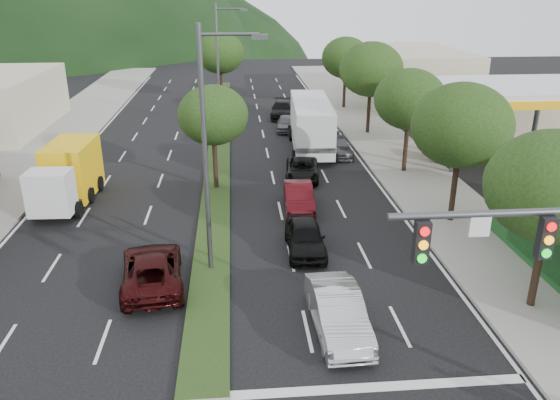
{
  "coord_description": "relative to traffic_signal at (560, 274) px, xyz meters",
  "views": [
    {
      "loc": [
        1.17,
        -12.69,
        11.2
      ],
      "look_at": [
        3.23,
        11.3,
        1.77
      ],
      "focal_mm": 35.0,
      "sensor_mm": 36.0,
      "label": 1
    }
  ],
  "objects": [
    {
      "name": "tree_r_a",
      "position": [
        2.97,
        5.54,
        0.17
      ],
      "size": [
        4.6,
        4.6,
        6.63
      ],
      "color": "black",
      "rests_on": "sidewalk_right"
    },
    {
      "name": "car_queue_c",
      "position": [
        -4.53,
        15.91,
        -3.95
      ],
      "size": [
        1.63,
        4.27,
        1.39
      ],
      "primitive_type": "imported",
      "rotation": [
        0.0,
        0.0,
        -0.04
      ],
      "color": "#490C11",
      "rests_on": "ground"
    },
    {
      "name": "motorhome",
      "position": [
        -2.29,
        27.41,
        -2.74
      ],
      "size": [
        3.46,
        9.49,
        3.58
      ],
      "rotation": [
        0.0,
        0.0,
        -0.06
      ],
      "color": "silver",
      "rests_on": "ground"
    },
    {
      "name": "sidewalk_left",
      "position": [
        -22.03,
        26.54,
        -4.57
      ],
      "size": [
        6.0,
        90.0,
        0.15
      ],
      "primitive_type": "cube",
      "color": "gray",
      "rests_on": "ground"
    },
    {
      "name": "tree_r_b",
      "position": [
        2.97,
        13.54,
        0.39
      ],
      "size": [
        4.8,
        4.8,
        6.94
      ],
      "color": "black",
      "rests_on": "sidewalk_right"
    },
    {
      "name": "car_queue_f",
      "position": [
        -3.41,
        38.23,
        -3.94
      ],
      "size": [
        2.61,
        5.1,
        1.42
      ],
      "primitive_type": "imported",
      "rotation": [
        0.0,
        0.0,
        -0.13
      ],
      "color": "black",
      "rests_on": "ground"
    },
    {
      "name": "car_queue_d",
      "position": [
        -3.73,
        20.91,
        -4.04
      ],
      "size": [
        2.48,
        4.53,
        1.2
      ],
      "primitive_type": "imported",
      "rotation": [
        0.0,
        0.0,
        -0.12
      ],
      "color": "black",
      "rests_on": "ground"
    },
    {
      "name": "tree_med_near",
      "position": [
        -9.03,
        19.54,
        -0.22
      ],
      "size": [
        4.0,
        4.0,
        6.02
      ],
      "color": "black",
      "rests_on": "median"
    },
    {
      "name": "car_queue_b",
      "position": [
        -0.55,
        25.91,
        -4.02
      ],
      "size": [
        1.75,
        4.28,
        1.24
      ],
      "primitive_type": "imported",
      "rotation": [
        0.0,
        0.0,
        -0.0
      ],
      "color": "#4A4A4F",
      "rests_on": "ground"
    },
    {
      "name": "bldg_right_far",
      "position": [
        10.47,
        45.54,
        -2.05
      ],
      "size": [
        10.0,
        16.0,
        5.2
      ],
      "primitive_type": "cube",
      "color": "beige",
      "rests_on": "ground"
    },
    {
      "name": "sedan_silver",
      "position": [
        -4.49,
        4.7,
        -3.89
      ],
      "size": [
        1.79,
        4.67,
        1.52
      ],
      "primitive_type": "imported",
      "rotation": [
        0.0,
        0.0,
        0.04
      ],
      "color": "#B4B7BC",
      "rests_on": "ground"
    },
    {
      "name": "streetlight_mid",
      "position": [
        -8.82,
        34.54,
        0.94
      ],
      "size": [
        2.6,
        0.25,
        10.0
      ],
      "color": "#47494C",
      "rests_on": "ground"
    },
    {
      "name": "car_queue_a",
      "position": [
        -4.83,
        10.91,
        -3.94
      ],
      "size": [
        1.74,
        4.18,
        1.42
      ],
      "primitive_type": "imported",
      "rotation": [
        0.0,
        0.0,
        -0.02
      ],
      "color": "black",
      "rests_on": "ground"
    },
    {
      "name": "sidewalk_right",
      "position": [
        3.47,
        26.54,
        -4.57
      ],
      "size": [
        5.0,
        90.0,
        0.15
      ],
      "primitive_type": "cube",
      "color": "gray",
      "rests_on": "ground"
    },
    {
      "name": "gas_canopy",
      "position": [
        9.97,
        23.54,
        0.0
      ],
      "size": [
        12.2,
        8.2,
        5.25
      ],
      "color": "silver",
      "rests_on": "ground"
    },
    {
      "name": "tree_r_d",
      "position": [
        2.97,
        31.54,
        0.54
      ],
      "size": [
        5.0,
        5.0,
        7.17
      ],
      "color": "black",
      "rests_on": "sidewalk_right"
    },
    {
      "name": "car_queue_e",
      "position": [
        -3.56,
        33.23,
        -4.02
      ],
      "size": [
        1.92,
        3.81,
        1.24
      ],
      "primitive_type": "imported",
      "rotation": [
        0.0,
        0.0,
        -0.13
      ],
      "color": "#4F4F55",
      "rests_on": "ground"
    },
    {
      "name": "tree_r_e",
      "position": [
        2.97,
        41.54,
        0.25
      ],
      "size": [
        4.6,
        4.6,
        6.71
      ],
      "color": "black",
      "rests_on": "sidewalk_right"
    },
    {
      "name": "median",
      "position": [
        -9.03,
        29.54,
        -4.59
      ],
      "size": [
        1.6,
        56.0,
        0.12
      ],
      "primitive_type": "cube",
      "color": "#1F3814",
      "rests_on": "ground"
    },
    {
      "name": "tree_r_c",
      "position": [
        2.97,
        21.54,
        0.1
      ],
      "size": [
        4.4,
        4.4,
        6.48
      ],
      "color": "black",
      "rests_on": "sidewalk_right"
    },
    {
      "name": "traffic_signal",
      "position": [
        0.0,
        0.0,
        0.0
      ],
      "size": [
        6.12,
        0.4,
        7.0
      ],
      "color": "#47494C",
      "rests_on": "ground"
    },
    {
      "name": "tree_med_far",
      "position": [
        -9.03,
        45.54,
        0.36
      ],
      "size": [
        4.8,
        4.8,
        6.94
      ],
      "color": "black",
      "rests_on": "median"
    },
    {
      "name": "box_truck",
      "position": [
        -17.04,
        18.24,
        -3.15
      ],
      "size": [
        2.76,
        6.51,
        3.16
      ],
      "rotation": [
        0.0,
        0.0,
        3.09
      ],
      "color": "silver",
      "rests_on": "ground"
    },
    {
      "name": "suv_maroon",
      "position": [
        -11.3,
        8.47,
        -3.94
      ],
      "size": [
        2.93,
        5.3,
        1.4
      ],
      "primitive_type": "imported",
      "rotation": [
        0.0,
        0.0,
        3.26
      ],
      "color": "black",
      "rests_on": "ground"
    },
    {
      "name": "streetlight_near",
      "position": [
        -8.82,
        9.54,
        0.94
      ],
      "size": [
        2.6,
        0.25,
        10.0
      ],
      "color": "#47494C",
      "rests_on": "ground"
    }
  ]
}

